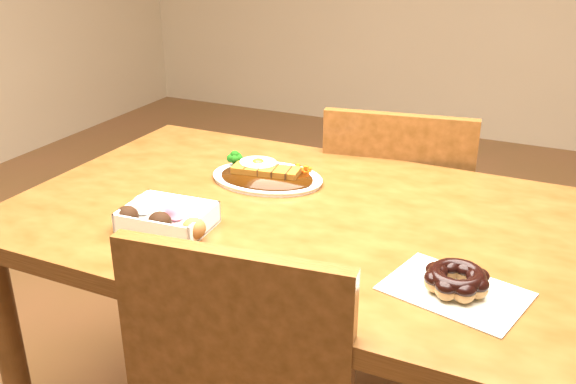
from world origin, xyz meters
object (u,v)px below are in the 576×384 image
at_px(table, 290,249).
at_px(donut_box, 165,217).
at_px(katsu_curry_plate, 266,175).
at_px(pon_de_ring, 456,281).
at_px(chair_far, 396,230).

height_order(table, donut_box, donut_box).
height_order(katsu_curry_plate, pon_de_ring, katsu_curry_plate).
relative_size(table, chair_far, 1.38).
relative_size(chair_far, donut_box, 4.23).
bearing_deg(table, pon_de_ring, -24.78).
xyz_separation_m(chair_far, donut_box, (-0.29, -0.73, 0.30)).
relative_size(katsu_curry_plate, pon_de_ring, 1.09).
bearing_deg(donut_box, katsu_curry_plate, 78.29).
bearing_deg(katsu_curry_plate, table, -46.01).
xyz_separation_m(table, chair_far, (0.10, 0.54, -0.17)).
bearing_deg(pon_de_ring, table, 155.22).
bearing_deg(pon_de_ring, donut_box, -179.18).
relative_size(donut_box, pon_de_ring, 0.79).
bearing_deg(donut_box, table, 45.18).
distance_m(donut_box, pon_de_ring, 0.59).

